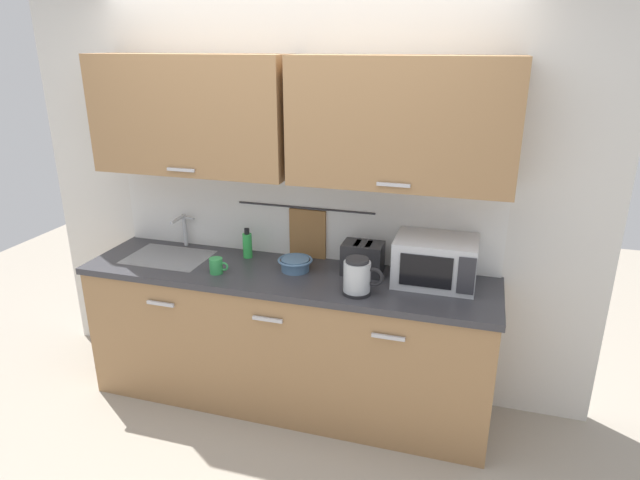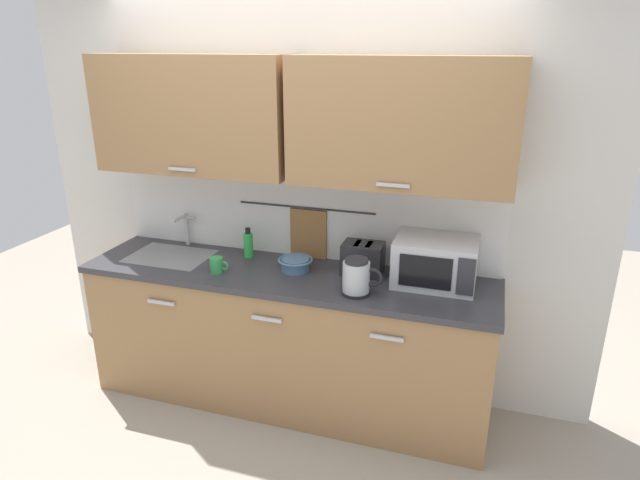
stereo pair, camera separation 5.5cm
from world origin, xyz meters
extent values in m
plane|color=#9E9384|center=(0.00, 0.00, 0.00)|extent=(8.00, 8.00, 0.00)
cube|color=#997047|center=(0.00, 0.30, 0.43)|extent=(2.50, 0.60, 0.86)
cube|color=#B7B7BC|center=(-0.69, -0.01, 0.74)|extent=(0.18, 0.02, 0.02)
cube|color=#B7B7BC|center=(0.00, -0.01, 0.74)|extent=(0.18, 0.02, 0.02)
cube|color=#B7B7BC|center=(0.69, -0.01, 0.74)|extent=(0.18, 0.02, 0.02)
cube|color=#333338|center=(0.00, 0.30, 0.88)|extent=(2.53, 0.63, 0.04)
cube|color=#9EA0A5|center=(-0.82, 0.32, 0.85)|extent=(0.52, 0.38, 0.09)
cube|color=silver|center=(0.00, 0.63, 1.25)|extent=(3.70, 0.06, 2.50)
cube|color=silver|center=(0.00, 0.59, 1.18)|extent=(2.50, 0.01, 0.55)
cube|color=#997047|center=(-0.63, 0.43, 1.80)|extent=(1.23, 0.33, 0.70)
cube|color=#B7B7BC|center=(-0.63, 0.26, 1.50)|extent=(0.18, 0.01, 0.02)
cube|color=#997047|center=(0.63, 0.43, 1.80)|extent=(1.23, 0.33, 0.70)
cube|color=#B7B7BC|center=(0.63, 0.26, 1.50)|extent=(0.18, 0.01, 0.02)
cylinder|color=#333338|center=(0.03, 0.58, 1.23)|extent=(0.90, 0.01, 0.01)
cube|color=olive|center=(0.05, 0.58, 1.05)|extent=(0.24, 0.02, 0.34)
cylinder|color=#B2B5BA|center=(-0.82, 0.55, 1.01)|extent=(0.03, 0.03, 0.22)
cylinder|color=#B2B5BA|center=(-0.82, 0.47, 1.11)|extent=(0.02, 0.16, 0.02)
cube|color=#B2B5BA|center=(-0.78, 0.55, 1.10)|extent=(0.07, 0.02, 0.01)
cube|color=silver|center=(0.87, 0.41, 1.04)|extent=(0.46, 0.34, 0.27)
cube|color=black|center=(0.84, 0.24, 1.04)|extent=(0.29, 0.01, 0.18)
cube|color=#2D2D33|center=(1.05, 0.24, 1.04)|extent=(0.09, 0.01, 0.21)
cylinder|color=black|center=(0.48, 0.14, 0.91)|extent=(0.16, 0.16, 0.02)
cylinder|color=#B2B7BC|center=(0.48, 0.14, 1.00)|extent=(0.15, 0.15, 0.17)
cylinder|color=#262628|center=(0.48, 0.14, 1.10)|extent=(0.13, 0.13, 0.02)
torus|color=black|center=(0.57, 0.14, 1.01)|extent=(0.11, 0.02, 0.11)
cylinder|color=green|center=(-0.32, 0.47, 0.98)|extent=(0.06, 0.06, 0.16)
cylinder|color=black|center=(-0.32, 0.47, 1.08)|extent=(0.03, 0.03, 0.04)
cylinder|color=green|center=(-0.40, 0.17, 0.95)|extent=(0.08, 0.08, 0.09)
torus|color=green|center=(-0.35, 0.17, 0.95)|extent=(0.06, 0.01, 0.06)
cylinder|color=#4C7093|center=(0.05, 0.35, 0.94)|extent=(0.17, 0.17, 0.07)
torus|color=#4C7093|center=(0.05, 0.35, 0.97)|extent=(0.21, 0.21, 0.01)
cube|color=#232326|center=(0.44, 0.43, 1.00)|extent=(0.24, 0.17, 0.19)
cube|color=black|center=(0.41, 0.43, 1.08)|extent=(0.03, 0.12, 0.01)
cube|color=black|center=(0.48, 0.43, 1.08)|extent=(0.03, 0.12, 0.01)
cube|color=black|center=(0.32, 0.43, 1.02)|extent=(0.02, 0.02, 0.02)
camera|label=1|loc=(1.07, -2.56, 2.21)|focal=30.72mm
camera|label=2|loc=(1.13, -2.54, 2.21)|focal=30.72mm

